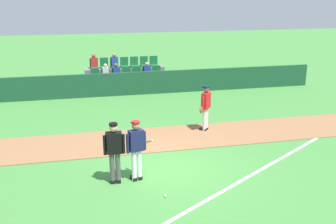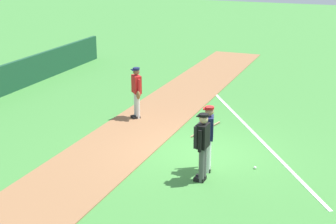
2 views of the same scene
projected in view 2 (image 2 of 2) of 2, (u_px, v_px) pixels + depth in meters
ground_plane at (201, 154)px, 14.40m from camera, size 80.00×80.00×0.00m
infield_dirt_path at (122, 141)px, 15.27m from camera, size 28.00×2.43×0.03m
foul_line_chalk at (244, 123)px, 16.87m from camera, size 10.20×6.48×0.01m
batter_navy_jersey at (209, 136)px, 13.01m from camera, size 0.74×0.70×1.76m
umpire_home_plate at (202, 143)px, 12.45m from camera, size 0.59×0.31×1.76m
runner_red_jersey at (137, 91)px, 17.00m from camera, size 0.55×0.51×1.76m
baseball at (255, 168)px, 13.41m from camera, size 0.07×0.07×0.07m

